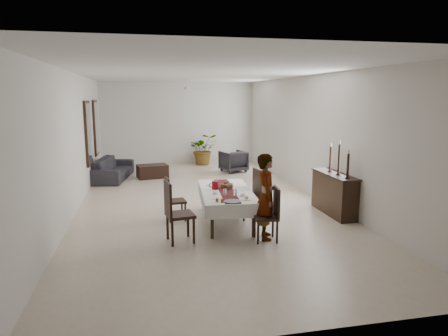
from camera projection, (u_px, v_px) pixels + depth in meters
floor at (202, 201)px, 10.26m from camera, size 6.00×12.00×0.00m
ceiling at (200, 73)px, 9.70m from camera, size 6.00×12.00×0.02m
wall_back at (179, 123)px, 15.76m from camera, size 6.00×0.02×3.20m
wall_front at (286, 197)px, 4.20m from camera, size 6.00×0.02×3.20m
wall_left at (75, 141)px, 9.38m from camera, size 0.02×12.00×3.20m
wall_right at (313, 136)px, 10.58m from camera, size 0.02×12.00×3.20m
dining_table_top at (226, 192)px, 8.46m from camera, size 1.08×2.22×0.04m
table_leg_fl at (212, 223)px, 7.47m from camera, size 0.07×0.07×0.63m
table_leg_fr at (253, 221)px, 7.57m from camera, size 0.07×0.07×0.63m
table_leg_bl at (204, 196)px, 9.47m from camera, size 0.07×0.07×0.63m
table_leg_br at (237, 195)px, 9.56m from camera, size 0.07×0.07×0.63m
tablecloth_top at (226, 191)px, 8.46m from camera, size 1.25×2.39×0.01m
tablecloth_drape_left at (202, 197)px, 8.42m from camera, size 0.21×2.31×0.27m
tablecloth_drape_right at (250, 196)px, 8.54m from camera, size 0.21×2.31×0.27m
tablecloth_drape_near at (234, 212)px, 7.35m from camera, size 1.05×0.10×0.27m
tablecloth_drape_far at (220, 185)px, 9.60m from camera, size 1.05×0.10×0.27m
table_runner at (226, 190)px, 8.45m from camera, size 0.50×2.26×0.00m
red_pitcher at (215, 185)px, 8.54m from camera, size 0.15×0.15×0.18m
pitcher_handle at (211, 185)px, 8.53m from camera, size 0.11×0.03×0.11m
wine_glass_near at (235, 193)px, 7.88m from camera, size 0.06×0.06×0.15m
wine_glass_mid at (225, 192)px, 7.95m from camera, size 0.06×0.06×0.15m
wine_glass_far at (228, 186)px, 8.49m from camera, size 0.06×0.06×0.15m
teacup_right at (243, 195)px, 7.96m from camera, size 0.08×0.08×0.05m
saucer_right at (243, 196)px, 7.96m from camera, size 0.13×0.13×0.01m
teacup_left at (215, 193)px, 8.11m from camera, size 0.08×0.08×0.05m
saucer_left at (215, 194)px, 8.11m from camera, size 0.13×0.13×0.01m
plate_near_right at (247, 199)px, 7.70m from camera, size 0.22×0.22×0.01m
bread_near_right at (247, 198)px, 7.70m from camera, size 0.08×0.08×0.08m
plate_near_left at (217, 198)px, 7.76m from camera, size 0.22×0.22×0.01m
plate_far_left at (211, 185)px, 8.90m from camera, size 0.22×0.22×0.01m
serving_tray at (232, 201)px, 7.53m from camera, size 0.32×0.32×0.02m
jam_jar_a at (222, 201)px, 7.48m from camera, size 0.06×0.06×0.07m
jam_jar_b at (217, 200)px, 7.52m from camera, size 0.06×0.06×0.07m
fruit_basket at (227, 186)px, 8.67m from camera, size 0.27×0.27×0.09m
fruit_red at (228, 183)px, 8.68m from camera, size 0.08×0.08×0.08m
fruit_green at (225, 183)px, 8.68m from camera, size 0.07×0.07×0.07m
chair_right_near_seat at (266, 217)px, 7.36m from camera, size 0.47×0.47×0.05m
chair_right_near_leg_fl at (277, 232)px, 7.25m from camera, size 0.05×0.05×0.42m
chair_right_near_leg_fr at (273, 226)px, 7.59m from camera, size 0.05×0.05×0.42m
chair_right_near_leg_bl at (258, 233)px, 7.21m from camera, size 0.05×0.05×0.42m
chair_right_near_leg_br at (255, 227)px, 7.55m from camera, size 0.05×0.05×0.42m
chair_right_near_back at (277, 202)px, 7.33m from camera, size 0.08×0.43×0.54m
chair_right_far_seat at (249, 197)px, 8.73m from camera, size 0.52×0.52×0.05m
chair_right_far_leg_fl at (260, 209)px, 8.67m from camera, size 0.05×0.05×0.45m
chair_right_far_leg_fr at (253, 205)px, 9.01m from camera, size 0.05×0.05×0.45m
chair_right_far_leg_bl at (244, 211)px, 8.54m from camera, size 0.05×0.05×0.45m
chair_right_far_leg_br at (237, 207)px, 8.89m from camera, size 0.05×0.05×0.45m
chair_right_far_back at (257, 182)px, 8.75m from camera, size 0.11×0.46×0.58m
chair_left_near_seat at (180, 215)px, 7.30m from camera, size 0.55×0.55×0.06m
chair_left_near_leg_fl at (168, 227)px, 7.46m from camera, size 0.06×0.06×0.48m
chair_left_near_leg_fr at (172, 234)px, 7.09m from camera, size 0.06×0.06×0.48m
chair_left_near_leg_bl at (188, 225)px, 7.59m from camera, size 0.06×0.06×0.48m
chair_left_near_leg_br at (194, 231)px, 7.23m from camera, size 0.06×0.06×0.48m
chair_left_near_back at (168, 199)px, 7.16m from camera, size 0.12×0.49×0.62m
chair_left_far_seat at (176, 201)px, 8.60m from camera, size 0.44×0.44×0.05m
chair_left_far_leg_fl at (167, 210)px, 8.74m from camera, size 0.04×0.04×0.40m
chair_left_far_leg_fr at (170, 214)px, 8.43m from camera, size 0.04×0.04×0.40m
chair_left_far_leg_bl at (182, 208)px, 8.84m from camera, size 0.04×0.04×0.40m
chair_left_far_leg_br at (185, 212)px, 8.54m from camera, size 0.04×0.04×0.40m
chair_left_far_back at (167, 189)px, 8.49m from camera, size 0.08×0.40×0.51m
woman at (266, 196)px, 7.43m from camera, size 0.51×0.66×1.61m
sideboard_body at (334, 194)px, 9.07m from camera, size 0.40×1.50×0.90m
sideboard_top at (335, 174)px, 8.99m from camera, size 0.44×1.56×0.03m
candlestick_near_base at (347, 178)px, 8.45m from camera, size 0.10×0.10×0.03m
candlestick_near_shaft at (348, 165)px, 8.41m from camera, size 0.05×0.05×0.50m
candlestick_near_candle at (349, 152)px, 8.35m from camera, size 0.04×0.04×0.08m
candlestick_mid_base at (338, 174)px, 8.84m from camera, size 0.10×0.10×0.03m
candlestick_mid_shaft at (339, 159)px, 8.78m from camera, size 0.05×0.05×0.65m
candlestick_mid_candle at (340, 142)px, 8.71m from camera, size 0.04×0.04×0.08m
candlestick_far_base at (330, 171)px, 9.22m from camera, size 0.10×0.10×0.03m
candlestick_far_shaft at (330, 159)px, 9.17m from camera, size 0.05×0.05×0.55m
candlestick_far_candle at (331, 145)px, 9.12m from camera, size 0.04×0.04×0.08m
sofa at (113, 169)px, 12.93m from camera, size 1.32×2.45×0.68m
armchair at (233, 161)px, 14.16m from camera, size 1.01×1.03×0.75m
coffee_table at (152, 171)px, 13.14m from camera, size 1.06×0.81×0.43m
potted_plant at (203, 149)px, 15.63m from camera, size 1.12×0.98×1.21m
mirror_frame_near at (88, 133)px, 11.50m from camera, size 0.06×1.05×1.85m
mirror_glass_near at (90, 133)px, 11.51m from camera, size 0.01×0.90×1.70m
mirror_frame_far at (96, 128)px, 13.53m from camera, size 0.06×1.05×1.85m
mirror_glass_far at (97, 128)px, 13.53m from camera, size 0.01×0.90×1.70m
fan_rod at (186, 82)px, 12.60m from camera, size 0.04×0.04×0.20m
fan_hub at (187, 88)px, 12.64m from camera, size 0.16×0.16×0.08m
fan_blade_n at (185, 88)px, 12.98m from camera, size 0.10×0.55×0.01m
fan_blade_s at (188, 88)px, 12.30m from camera, size 0.10×0.55×0.01m
fan_blade_e at (198, 88)px, 12.71m from camera, size 0.55×0.10×0.01m
fan_blade_w at (176, 88)px, 12.57m from camera, size 0.55×0.10×0.01m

